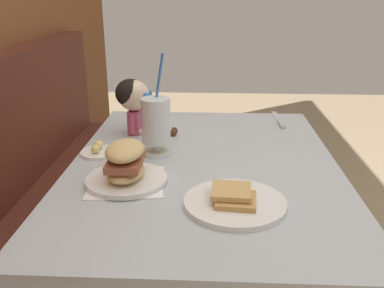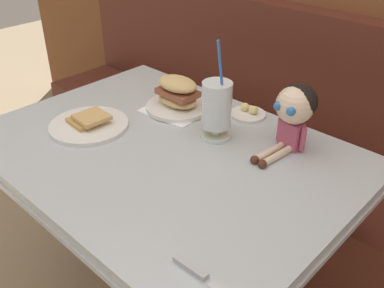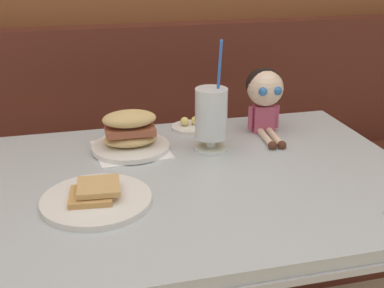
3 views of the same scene
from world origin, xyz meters
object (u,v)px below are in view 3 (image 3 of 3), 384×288
toast_plate (96,198)px  milkshake_glass (211,116)px  seated_doll (265,92)px  sandwich_plate (130,135)px  butter_saucer (191,126)px

toast_plate → milkshake_glass: 0.42m
milkshake_glass → seated_doll: milkshake_glass is taller
sandwich_plate → butter_saucer: 0.24m
sandwich_plate → butter_saucer: (0.21, 0.13, -0.04)m
toast_plate → seated_doll: (0.53, 0.33, 0.12)m
toast_plate → seated_doll: 0.64m
milkshake_glass → seated_doll: 0.23m
milkshake_glass → toast_plate: bearing=-145.3°
sandwich_plate → seated_doll: 0.43m
toast_plate → sandwich_plate: (0.11, 0.29, 0.03)m
toast_plate → sandwich_plate: sandwich_plate is taller
seated_doll → milkshake_glass: bearing=-152.5°
toast_plate → seated_doll: bearing=32.1°
sandwich_plate → butter_saucer: sandwich_plate is taller
toast_plate → butter_saucer: 0.52m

